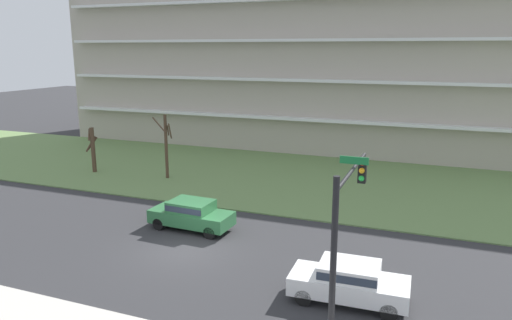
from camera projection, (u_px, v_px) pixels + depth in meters
The scene contains 8 objects.
ground at pixel (185, 250), 22.83m from camera, with size 160.00×160.00×0.00m, color #2D2D30.
grass_lawn_strip at pixel (279, 177), 35.53m from camera, with size 80.00×16.00×0.08m, color #66844C.
apartment_building at pixel (327, 59), 46.97m from camera, with size 50.60×14.32×16.74m.
tree_far_left at pixel (93, 149), 36.63m from camera, with size 0.78×0.98×3.52m.
tree_left at pixel (166, 145), 34.70m from camera, with size 1.27×1.26×4.74m.
sedan_green_near_left at pixel (191, 213), 25.25m from camera, with size 4.48×2.00×1.57m.
sedan_white_center_left at pixel (349, 281), 17.94m from camera, with size 4.46×1.95×1.57m.
traffic_signal_mast at pixel (346, 225), 14.40m from camera, with size 0.90×4.85×6.11m.
Camera 1 is at (10.84, -18.60, 9.34)m, focal length 33.65 mm.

